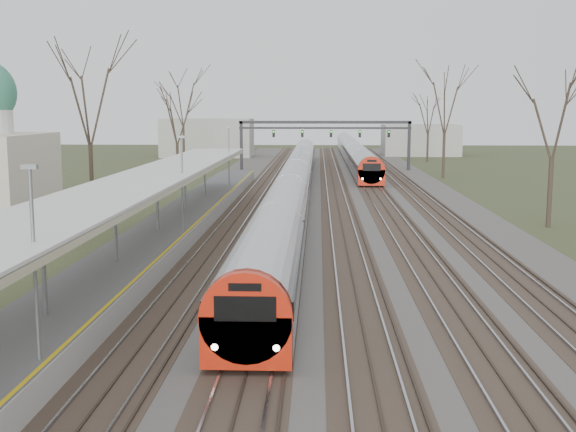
# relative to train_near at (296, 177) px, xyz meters

# --- Properties ---
(track_bed) EXTENTS (24.00, 160.00, 0.22)m
(track_bed) POSITION_rel_train_near_xyz_m (2.76, -5.26, -1.42)
(track_bed) COLOR #474442
(track_bed) RESTS_ON ground
(platform) EXTENTS (3.50, 69.00, 1.00)m
(platform) POSITION_rel_train_near_xyz_m (-6.55, -22.76, -0.98)
(platform) COLOR #9E9B93
(platform) RESTS_ON ground
(canopy) EXTENTS (4.10, 50.00, 3.11)m
(canopy) POSITION_rel_train_near_xyz_m (-6.55, -27.28, 2.45)
(canopy) COLOR slate
(canopy) RESTS_ON platform
(signal_gantry) EXTENTS (21.00, 0.59, 6.08)m
(signal_gantry) POSITION_rel_train_near_xyz_m (2.79, 24.72, 3.43)
(signal_gantry) COLOR black
(signal_gantry) RESTS_ON ground
(tree_west_far) EXTENTS (5.50, 5.50, 11.33)m
(tree_west_far) POSITION_rel_train_near_xyz_m (-14.50, -12.26, 6.54)
(tree_west_far) COLOR #2D231C
(tree_west_far) RESTS_ON ground
(tree_east_far) EXTENTS (5.00, 5.00, 10.30)m
(tree_east_far) POSITION_rel_train_near_xyz_m (16.50, -18.26, 5.81)
(tree_east_far) COLOR #2D231C
(tree_east_far) RESTS_ON ground
(train_near) EXTENTS (2.62, 90.21, 3.05)m
(train_near) POSITION_rel_train_near_xyz_m (0.00, 0.00, 0.00)
(train_near) COLOR #B9BBC4
(train_near) RESTS_ON ground
(train_far) EXTENTS (2.62, 75.21, 3.05)m
(train_far) POSITION_rel_train_near_xyz_m (7.00, 41.60, 0.00)
(train_far) COLOR #B9BBC4
(train_far) RESTS_ON ground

